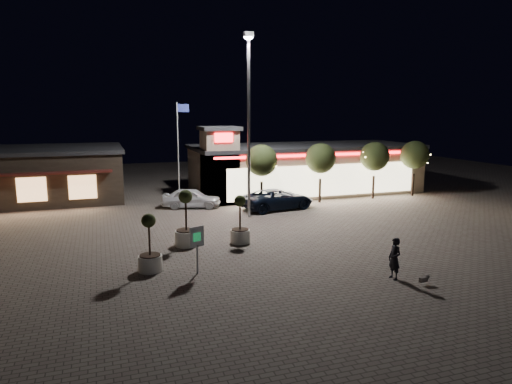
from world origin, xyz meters
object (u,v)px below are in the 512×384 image
object	(u,v)px
pickup_truck	(278,199)
valet_sign	(197,241)
pedestrian	(395,259)
planter_left	(186,229)
planter_mid	(150,254)
white_sedan	(192,198)

from	to	relation	value
pickup_truck	valet_sign	distance (m)	14.59
pickup_truck	valet_sign	xyz separation A→B (m)	(-8.59, -11.77, 0.76)
valet_sign	pedestrian	bearing A→B (deg)	-23.59
planter_left	valet_sign	size ratio (longest dim) A/B	1.42
planter_mid	pedestrian	bearing A→B (deg)	-24.35
white_sedan	pedestrian	distance (m)	18.65
planter_left	planter_mid	world-z (taller)	planter_left
white_sedan	planter_left	distance (m)	10.10
pedestrian	planter_left	world-z (taller)	planter_left
planter_mid	valet_sign	distance (m)	2.34
pickup_truck	planter_left	world-z (taller)	planter_left
pickup_truck	planter_left	distance (m)	11.00
pedestrian	valet_sign	world-z (taller)	valet_sign
pedestrian	planter_left	size ratio (longest dim) A/B	0.60
white_sedan	valet_sign	bearing A→B (deg)	-171.13
pickup_truck	planter_mid	world-z (taller)	planter_mid
white_sedan	valet_sign	distance (m)	14.60
planter_left	pedestrian	bearing A→B (deg)	-46.26
pedestrian	planter_mid	world-z (taller)	planter_mid
pedestrian	valet_sign	size ratio (longest dim) A/B	0.85
white_sedan	planter_left	world-z (taller)	planter_left
planter_mid	pickup_truck	bearing A→B (deg)	45.47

